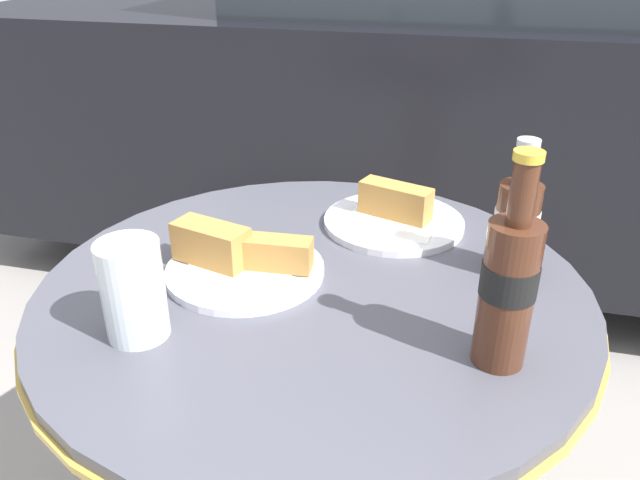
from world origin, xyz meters
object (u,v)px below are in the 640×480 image
at_px(bistro_table, 314,354).
at_px(cola_bottle_right, 508,286).
at_px(lunch_plate_far, 394,216).
at_px(parked_car, 614,75).
at_px(drinking_glass, 134,294).
at_px(lunch_plate_near, 240,261).
at_px(cola_bottle_left, 516,223).

relative_size(bistro_table, cola_bottle_right, 3.08).
distance_m(lunch_plate_far, parked_car, 1.71).
height_order(cola_bottle_right, parked_car, parked_car).
xyz_separation_m(drinking_glass, lunch_plate_far, (0.27, 0.40, -0.04)).
relative_size(bistro_table, parked_car, 0.18).
bearing_deg(bistro_table, cola_bottle_right, -24.44).
height_order(bistro_table, lunch_plate_far, lunch_plate_far).
relative_size(cola_bottle_right, lunch_plate_far, 1.09).
xyz_separation_m(bistro_table, lunch_plate_near, (-0.11, -0.00, 0.15)).
distance_m(lunch_plate_near, lunch_plate_far, 0.30).
relative_size(cola_bottle_right, drinking_glass, 2.02).
bearing_deg(parked_car, lunch_plate_near, -113.74).
relative_size(lunch_plate_near, parked_car, 0.05).
height_order(drinking_glass, lunch_plate_far, drinking_glass).
bearing_deg(bistro_table, lunch_plate_near, -179.88).
relative_size(bistro_table, lunch_plate_near, 3.43).
relative_size(lunch_plate_near, lunch_plate_far, 0.98).
bearing_deg(lunch_plate_far, drinking_glass, -123.81).
xyz_separation_m(cola_bottle_left, lunch_plate_near, (-0.39, -0.10, -0.06)).
xyz_separation_m(bistro_table, parked_car, (0.69, 1.82, 0.08)).
bearing_deg(cola_bottle_left, parked_car, 76.46).
bearing_deg(bistro_table, lunch_plate_far, 69.12).
xyz_separation_m(cola_bottle_left, cola_bottle_right, (-0.02, -0.22, 0.02)).
bearing_deg(lunch_plate_far, bistro_table, -110.88).
relative_size(cola_bottle_right, parked_car, 0.06).
bearing_deg(lunch_plate_far, cola_bottle_left, -32.09).
relative_size(cola_bottle_left, lunch_plate_near, 0.88).
bearing_deg(lunch_plate_far, lunch_plate_near, -131.38).
relative_size(lunch_plate_far, parked_car, 0.05).
bearing_deg(drinking_glass, lunch_plate_far, 56.19).
xyz_separation_m(lunch_plate_far, parked_car, (0.60, 1.59, -0.07)).
bearing_deg(parked_car, cola_bottle_left, -103.54).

